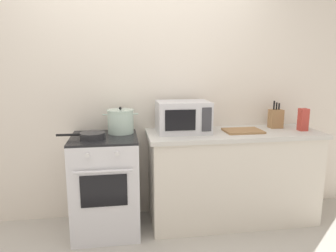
{
  "coord_description": "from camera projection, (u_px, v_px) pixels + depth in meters",
  "views": [
    {
      "loc": [
        -0.19,
        -2.22,
        1.56
      ],
      "look_at": [
        0.24,
        0.6,
        1.0
      ],
      "focal_mm": 33.35,
      "sensor_mm": 36.0,
      "label": 1
    }
  ],
  "objects": [
    {
      "name": "back_wall",
      "position": [
        168.0,
        95.0,
        3.23
      ],
      "size": [
        4.4,
        0.1,
        2.5
      ],
      "primitive_type": "cube",
      "color": "silver",
      "rests_on": "ground_plane"
    },
    {
      "name": "lower_cabinet_right",
      "position": [
        232.0,
        178.0,
        3.13
      ],
      "size": [
        1.64,
        0.56,
        0.88
      ],
      "primitive_type": "cube",
      "color": "beige",
      "rests_on": "ground_plane"
    },
    {
      "name": "countertop_right",
      "position": [
        234.0,
        134.0,
        3.05
      ],
      "size": [
        1.7,
        0.6,
        0.04
      ],
      "primitive_type": "cube",
      "color": "beige",
      "rests_on": "lower_cabinet_right"
    },
    {
      "name": "stove",
      "position": [
        106.0,
        184.0,
        2.92
      ],
      "size": [
        0.6,
        0.64,
        0.92
      ],
      "color": "silver",
      "rests_on": "ground_plane"
    },
    {
      "name": "stock_pot",
      "position": [
        121.0,
        121.0,
        2.96
      ],
      "size": [
        0.33,
        0.25,
        0.25
      ],
      "color": "silver",
      "rests_on": "stove"
    },
    {
      "name": "frying_pan",
      "position": [
        92.0,
        135.0,
        2.77
      ],
      "size": [
        0.43,
        0.23,
        0.05
      ],
      "color": "#28282B",
      "rests_on": "stove"
    },
    {
      "name": "microwave",
      "position": [
        183.0,
        117.0,
        2.99
      ],
      "size": [
        0.5,
        0.37,
        0.3
      ],
      "color": "silver",
      "rests_on": "countertop_right"
    },
    {
      "name": "cutting_board",
      "position": [
        243.0,
        131.0,
        3.03
      ],
      "size": [
        0.36,
        0.26,
        0.02
      ],
      "primitive_type": "cube",
      "color": "#997047",
      "rests_on": "countertop_right"
    },
    {
      "name": "knife_block",
      "position": [
        276.0,
        118.0,
        3.21
      ],
      "size": [
        0.13,
        0.1,
        0.28
      ],
      "color": "#997047",
      "rests_on": "countertop_right"
    },
    {
      "name": "pasta_box",
      "position": [
        303.0,
        120.0,
        3.08
      ],
      "size": [
        0.08,
        0.08,
        0.22
      ],
      "primitive_type": "cube",
      "color": "#B73D33",
      "rests_on": "countertop_right"
    }
  ]
}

